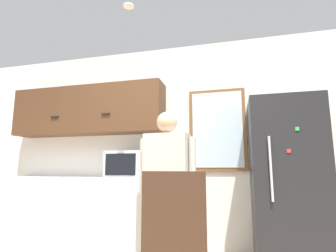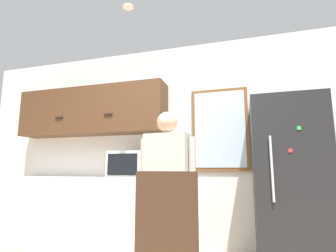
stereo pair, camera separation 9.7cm
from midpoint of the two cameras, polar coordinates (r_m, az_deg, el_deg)
back_wall at (r=3.54m, az=-0.93°, el=-3.86°), size 6.00×0.06×2.70m
counter at (r=3.74m, az=-19.74°, el=-17.42°), size 2.19×0.56×0.90m
upper_cabinets at (r=3.87m, az=-17.80°, el=3.13°), size 2.19×0.37×0.66m
microwave at (r=3.32m, az=-8.89°, el=-8.30°), size 0.54×0.43×0.32m
person at (r=2.64m, az=-1.31°, el=-10.34°), size 0.59×0.25×1.59m
refrigerator at (r=3.06m, az=23.71°, el=-11.07°), size 0.72×0.70×1.76m
window at (r=3.40m, az=9.89°, el=-0.73°), size 0.71×0.05×1.05m
ceiling_light at (r=3.02m, az=-9.61°, el=24.36°), size 0.11×0.11×0.01m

